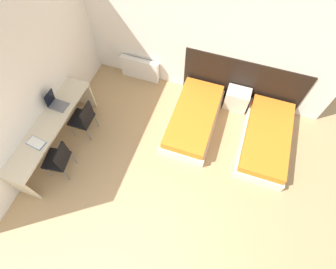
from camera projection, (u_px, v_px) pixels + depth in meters
The scene contains 13 objects.
ground_plane at pixel (128, 254), 4.36m from camera, with size 20.00×20.00×0.00m, color tan.
wall_back at pixel (197, 40), 5.03m from camera, with size 5.68×0.05×2.70m.
wall_left at pixel (34, 82), 4.50m from camera, with size 0.05×4.81×2.70m.
headboard_panel at pixel (242, 82), 5.51m from camera, with size 2.53×0.03×1.14m.
bed_near_window at pixel (194, 119), 5.50m from camera, with size 0.92×1.86×0.40m.
bed_near_door at pixel (266, 139), 5.25m from camera, with size 0.92×1.86×0.40m.
nightstand at pixel (237, 99), 5.69m from camera, with size 0.50×0.34×0.50m.
radiator at pixel (140, 69), 6.10m from camera, with size 0.91×0.12×0.56m.
desk at pixel (51, 129), 4.88m from camera, with size 0.50×2.27×0.78m.
chair_near_laptop at pixel (83, 118), 5.13m from camera, with size 0.42×0.42×0.89m.
chair_near_notebook at pixel (59, 159), 4.69m from camera, with size 0.47×0.47×0.89m.
laptop at pixel (56, 103), 4.90m from camera, with size 0.34×0.26×0.34m.
open_notebook at pixel (36, 143), 4.54m from camera, with size 0.34×0.22×0.02m.
Camera 1 is at (0.80, -0.25, 4.77)m, focal length 28.00 mm.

